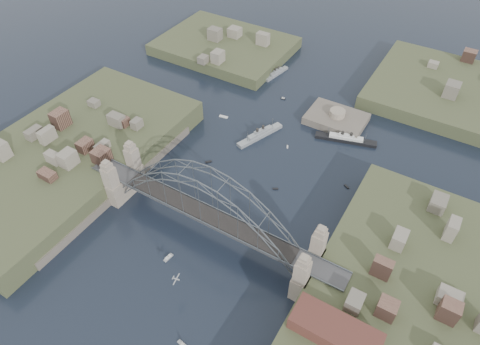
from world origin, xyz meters
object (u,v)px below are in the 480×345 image
object	(u,v)px
wharf_shed	(335,331)
naval_cruiser_near	(260,135)
bridge	(206,205)
naval_cruiser_far	(276,73)
fort_island	(335,123)
ocean_liner	(346,139)

from	to	relation	value
wharf_shed	naval_cruiser_near	distance (m)	81.13
bridge	naval_cruiser_far	distance (m)	92.38
naval_cruiser_far	naval_cruiser_near	bearing A→B (deg)	-70.37
naval_cruiser_far	bridge	bearing A→B (deg)	-75.07
fort_island	wharf_shed	world-z (taller)	wharf_shed
wharf_shed	naval_cruiser_far	bearing A→B (deg)	123.40
naval_cruiser_near	wharf_shed	bearing A→B (deg)	-49.11
bridge	ocean_liner	size ratio (longest dim) A/B	3.77
wharf_shed	naval_cruiser_far	world-z (taller)	wharf_shed
wharf_shed	naval_cruiser_near	bearing A→B (deg)	130.89
naval_cruiser_near	naval_cruiser_far	world-z (taller)	naval_cruiser_near
bridge	fort_island	size ratio (longest dim) A/B	3.82
bridge	naval_cruiser_near	size ratio (longest dim) A/B	4.25
ocean_liner	fort_island	bearing A→B (deg)	129.80
fort_island	wharf_shed	xyz separation A→B (m)	(32.00, -84.00, 10.34)
fort_island	naval_cruiser_far	size ratio (longest dim) A/B	1.49
wharf_shed	naval_cruiser_far	size ratio (longest dim) A/B	1.35
fort_island	wharf_shed	distance (m)	90.48
fort_island	naval_cruiser_near	size ratio (longest dim) A/B	1.11
fort_island	naval_cruiser_near	bearing A→B (deg)	-132.02
fort_island	naval_cruiser_far	world-z (taller)	fort_island
bridge	ocean_liner	bearing A→B (deg)	72.41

